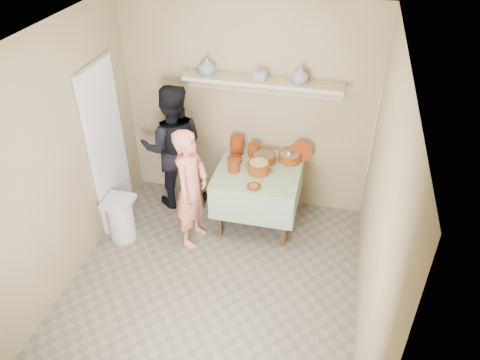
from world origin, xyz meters
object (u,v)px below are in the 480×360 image
(serving_table, at_px, (259,178))
(cazuela_rice, at_px, (259,167))
(trash_bin, at_px, (121,219))
(person_helper, at_px, (173,147))
(person_cook, at_px, (191,189))

(serving_table, relative_size, cazuela_rice, 2.95)
(cazuela_rice, height_order, trash_bin, cazuela_rice)
(person_helper, relative_size, cazuela_rice, 4.94)
(person_cook, bearing_deg, serving_table, -45.02)
(person_helper, distance_m, serving_table, 1.13)
(person_helper, bearing_deg, person_cook, 106.49)
(person_helper, bearing_deg, cazuela_rice, 151.13)
(person_helper, height_order, trash_bin, person_helper)
(person_cook, relative_size, person_helper, 0.89)
(person_cook, xyz_separation_m, trash_bin, (-0.83, -0.17, -0.44))
(person_cook, height_order, trash_bin, person_cook)
(person_cook, relative_size, serving_table, 1.50)
(person_helper, distance_m, cazuela_rice, 1.14)
(person_cook, height_order, person_helper, person_helper)
(serving_table, bearing_deg, person_cook, -142.52)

